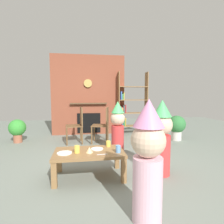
% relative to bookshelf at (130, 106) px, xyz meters
% --- Properties ---
extents(ground_plane, '(12.00, 12.00, 0.00)m').
position_rel_bookshelf_xyz_m(ground_plane, '(-1.02, -2.40, -0.86)').
color(ground_plane, gray).
extents(brick_fireplace_feature, '(2.20, 0.28, 2.40)m').
position_rel_bookshelf_xyz_m(brick_fireplace_feature, '(-1.26, 0.20, 0.34)').
color(brick_fireplace_feature, brown).
rests_on(brick_fireplace_feature, ground_plane).
extents(bookshelf, '(0.90, 0.28, 1.90)m').
position_rel_bookshelf_xyz_m(bookshelf, '(0.00, 0.00, 0.00)').
color(bookshelf, olive).
rests_on(bookshelf, ground_plane).
extents(coffee_table, '(1.01, 0.60, 0.39)m').
position_rel_bookshelf_xyz_m(coffee_table, '(-1.34, -2.82, -0.53)').
color(coffee_table, olive).
rests_on(coffee_table, ground_plane).
extents(paper_cup_near_left, '(0.07, 0.07, 0.09)m').
position_rel_bookshelf_xyz_m(paper_cup_near_left, '(-1.03, -2.62, -0.43)').
color(paper_cup_near_left, '#F2CC4C').
rests_on(paper_cup_near_left, coffee_table).
extents(paper_cup_near_right, '(0.08, 0.08, 0.10)m').
position_rel_bookshelf_xyz_m(paper_cup_near_right, '(-1.51, -2.86, -0.42)').
color(paper_cup_near_right, '#F2CC4C').
rests_on(paper_cup_near_right, coffee_table).
extents(paper_cup_center, '(0.07, 0.07, 0.10)m').
position_rel_bookshelf_xyz_m(paper_cup_center, '(-0.93, -2.94, -0.42)').
color(paper_cup_center, '#669EE0').
rests_on(paper_cup_center, coffee_table).
extents(paper_plate_front, '(0.21, 0.21, 0.01)m').
position_rel_bookshelf_xyz_m(paper_plate_front, '(-1.69, -2.87, -0.46)').
color(paper_plate_front, white).
rests_on(paper_plate_front, coffee_table).
extents(paper_plate_rear, '(0.18, 0.18, 0.01)m').
position_rel_bookshelf_xyz_m(paper_plate_rear, '(-1.22, -2.74, -0.46)').
color(paper_plate_rear, white).
rests_on(paper_plate_rear, coffee_table).
extents(birthday_cake_slice, '(0.10, 0.10, 0.08)m').
position_rel_bookshelf_xyz_m(birthday_cake_slice, '(-1.34, -2.88, -0.43)').
color(birthday_cake_slice, '#EAC68C').
rests_on(birthday_cake_slice, coffee_table).
extents(table_fork, '(0.15, 0.02, 0.01)m').
position_rel_bookshelf_xyz_m(table_fork, '(-1.17, -3.00, -0.47)').
color(table_fork, silver).
rests_on(table_fork, coffee_table).
extents(child_with_cone_hat, '(0.32, 0.32, 1.17)m').
position_rel_bookshelf_xyz_m(child_with_cone_hat, '(-0.83, -3.85, -0.24)').
color(child_with_cone_hat, '#EAB2C6').
rests_on(child_with_cone_hat, ground_plane).
extents(child_in_pink, '(0.31, 0.31, 1.14)m').
position_rel_bookshelf_xyz_m(child_in_pink, '(-0.27, -2.90, -0.26)').
color(child_in_pink, '#D13838').
rests_on(child_in_pink, ground_plane).
extents(child_by_the_chairs, '(0.30, 0.30, 1.08)m').
position_rel_bookshelf_xyz_m(child_by_the_chairs, '(-0.72, -1.79, -0.29)').
color(child_by_the_chairs, '#D13838').
rests_on(child_by_the_chairs, ground_plane).
extents(dining_chair_left, '(0.44, 0.44, 0.90)m').
position_rel_bookshelf_xyz_m(dining_chair_left, '(-1.56, -0.87, -0.35)').
color(dining_chair_left, brown).
rests_on(dining_chair_left, ground_plane).
extents(dining_chair_middle, '(0.48, 0.48, 0.90)m').
position_rel_bookshelf_xyz_m(dining_chair_middle, '(-0.92, -0.95, -0.35)').
color(dining_chair_middle, brown).
rests_on(dining_chair_middle, ground_plane).
extents(potted_plant_tall, '(0.46, 0.46, 0.66)m').
position_rel_bookshelf_xyz_m(potted_plant_tall, '(1.03, -0.98, -0.47)').
color(potted_plant_tall, beige).
rests_on(potted_plant_tall, ground_plane).
extents(potted_plant_short, '(0.41, 0.41, 0.59)m').
position_rel_bookshelf_xyz_m(potted_plant_short, '(-3.07, -0.58, -0.50)').
color(potted_plant_short, '#9E5B42').
rests_on(potted_plant_short, ground_plane).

